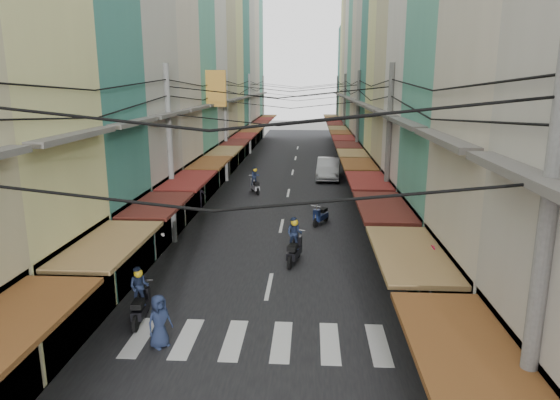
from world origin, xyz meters
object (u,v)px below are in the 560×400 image
at_px(bicycle, 443,250).
at_px(traffic_sign, 431,275).
at_px(white_car, 328,179).
at_px(market_umbrella, 443,258).

bearing_deg(bicycle, traffic_sign, 171.40).
height_order(white_car, market_umbrella, market_umbrella).
bearing_deg(traffic_sign, white_car, 94.25).
height_order(bicycle, traffic_sign, traffic_sign).
bearing_deg(traffic_sign, market_umbrella, 67.25).
bearing_deg(bicycle, white_car, 23.89).
height_order(white_car, traffic_sign, traffic_sign).
bearing_deg(market_umbrella, white_car, 96.57).
height_order(white_car, bicycle, white_car).
bearing_deg(white_car, bicycle, -71.16).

